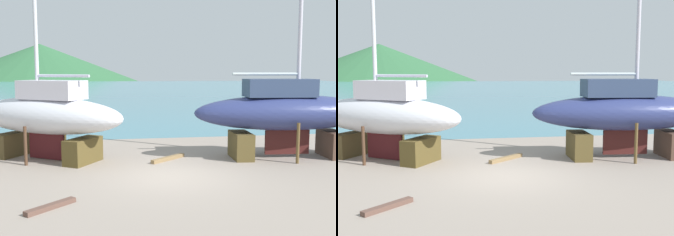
{
  "view_description": "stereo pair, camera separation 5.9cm",
  "coord_description": "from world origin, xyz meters",
  "views": [
    {
      "loc": [
        -2.26,
        -13.19,
        3.52
      ],
      "look_at": [
        0.43,
        2.87,
        1.62
      ],
      "focal_mm": 44.34,
      "sensor_mm": 36.0,
      "label": 1
    },
    {
      "loc": [
        -2.2,
        -13.2,
        3.52
      ],
      "look_at": [
        0.43,
        2.87,
        1.62
      ],
      "focal_mm": 44.34,
      "sensor_mm": 36.0,
      "label": 2
    }
  ],
  "objects": [
    {
      "name": "timber_long_fore",
      "position": [
        -3.52,
        -2.63,
        0.06
      ],
      "size": [
        1.21,
        1.19,
        0.13
      ],
      "primitive_type": "cube",
      "rotation": [
        0.0,
        0.0,
        0.77
      ],
      "color": "brown",
      "rests_on": "ground"
    },
    {
      "name": "headland_hill",
      "position": [
        -28.36,
        183.41,
        0.0
      ],
      "size": [
        159.0,
        159.0,
        30.3
      ],
      "primitive_type": "cone",
      "color": "#30653C",
      "rests_on": "ground"
    },
    {
      "name": "ground_plane",
      "position": [
        0.0,
        -2.92,
        0.0
      ],
      "size": [
        42.72,
        42.72,
        0.0
      ],
      "primitive_type": "plane",
      "color": "gray"
    },
    {
      "name": "sailboat_far_slipway",
      "position": [
        -4.31,
        3.47,
        1.75
      ],
      "size": [
        6.93,
        5.52,
        10.04
      ],
      "rotation": [
        0.0,
        0.0,
        2.57
      ],
      "color": "#4E3F23",
      "rests_on": "ground"
    },
    {
      "name": "sailboat_mid_port",
      "position": [
        5.15,
        2.25,
        1.84
      ],
      "size": [
        7.71,
        2.62,
        12.02
      ],
      "rotation": [
        0.0,
        0.0,
        -0.08
      ],
      "color": "brown",
      "rests_on": "ground"
    },
    {
      "name": "timber_short_skew",
      "position": [
        0.37,
        2.51,
        0.07
      ],
      "size": [
        1.5,
        1.29,
        0.14
      ],
      "primitive_type": "cube",
      "rotation": [
        0.0,
        0.0,
        0.69
      ],
      "color": "olive",
      "rests_on": "ground"
    },
    {
      "name": "sea_water",
      "position": [
        0.0,
        61.03,
        0.0
      ],
      "size": [
        137.95,
        106.53,
        0.01
      ],
      "primitive_type": "cube",
      "color": "teal",
      "rests_on": "ground"
    }
  ]
}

